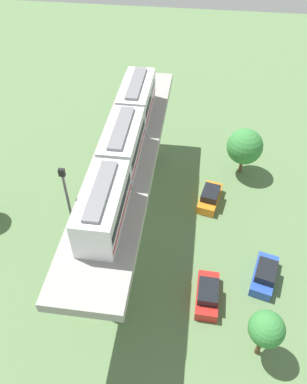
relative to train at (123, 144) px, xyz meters
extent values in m
plane|color=#5B7A4C|center=(0.00, -0.67, -10.30)|extent=(120.00, 120.00, 0.00)
cylinder|color=#999691|center=(0.00, -10.05, -6.31)|extent=(1.90, 1.90, 7.97)
cylinder|color=#999691|center=(0.00, -0.67, -6.31)|extent=(1.90, 1.90, 7.97)
cylinder|color=#999691|center=(0.00, 8.70, -6.31)|extent=(1.90, 1.90, 7.97)
cube|color=#999691|center=(0.00, -0.67, -1.93)|extent=(5.20, 28.85, 0.80)
cube|color=silver|center=(0.00, -6.95, -0.03)|extent=(2.60, 6.60, 3.00)
cube|color=black|center=(0.00, -6.95, 0.22)|extent=(2.64, 6.07, 0.70)
cube|color=red|center=(0.00, -6.95, -0.78)|extent=(2.64, 6.34, 0.24)
cube|color=slate|center=(0.00, -6.95, 1.59)|extent=(1.10, 5.61, 0.24)
cube|color=silver|center=(0.00, 0.00, -0.03)|extent=(2.60, 6.60, 3.00)
cube|color=black|center=(0.00, 0.00, 0.22)|extent=(2.64, 6.07, 0.70)
cube|color=red|center=(0.00, 0.00, -0.78)|extent=(2.64, 6.34, 0.24)
cube|color=slate|center=(0.00, 0.00, 1.59)|extent=(1.10, 5.61, 0.24)
cube|color=silver|center=(0.00, 6.95, -0.03)|extent=(2.60, 6.60, 3.00)
cube|color=black|center=(0.00, 6.95, 0.22)|extent=(2.64, 6.07, 0.70)
cube|color=red|center=(0.00, 6.95, -0.78)|extent=(2.64, 6.34, 0.24)
cube|color=slate|center=(0.00, 6.95, 1.59)|extent=(1.10, 5.61, 0.24)
cube|color=red|center=(-7.92, 6.80, -9.80)|extent=(1.90, 4.24, 1.00)
cube|color=black|center=(-7.92, 6.95, -8.92)|extent=(1.69, 2.34, 0.76)
cube|color=orange|center=(-7.81, -4.64, -9.80)|extent=(2.63, 4.48, 1.00)
cube|color=black|center=(-7.81, -4.49, -8.92)|extent=(2.08, 2.59, 0.76)
cube|color=#284CB7|center=(-12.75, 4.21, -9.80)|extent=(2.77, 4.51, 1.00)
cube|color=black|center=(-12.75, 4.36, -8.92)|extent=(2.15, 2.63, 0.76)
cylinder|color=brown|center=(-11.83, 10.83, -8.77)|extent=(0.36, 0.36, 3.06)
sphere|color=#38843D|center=(-11.83, 10.83, -6.52)|extent=(2.58, 2.58, 2.58)
cylinder|color=brown|center=(-11.07, -9.85, -9.01)|extent=(0.36, 0.36, 2.57)
sphere|color=#38843D|center=(-11.07, -9.85, -6.66)|extent=(3.88, 3.88, 3.88)
cylinder|color=#4C4C51|center=(3.40, 4.77, -4.91)|extent=(0.20, 0.20, 10.77)
cube|color=black|center=(3.40, 4.77, 0.77)|extent=(0.44, 0.28, 0.60)
camera|label=1|loc=(-5.73, 24.15, 18.89)|focal=36.19mm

